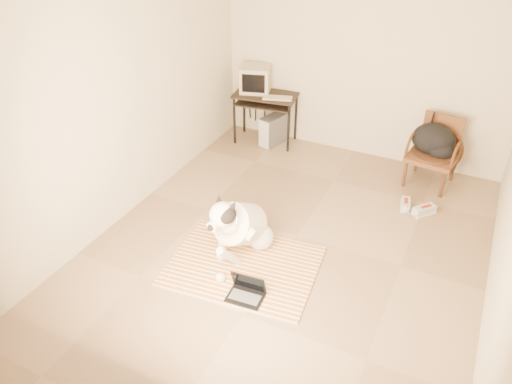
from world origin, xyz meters
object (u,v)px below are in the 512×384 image
Objects in this scene: laptop at (247,291)px; pc_tower at (274,130)px; backpack at (435,141)px; rattan_chair at (434,152)px; crt_monitor at (256,79)px; dog at (240,226)px; computer_desk at (265,101)px.

laptop is 3.25m from pc_tower.
pc_tower is 2.30m from backpack.
crt_monitor is at bearing 176.49° from rattan_chair.
rattan_chair is at bearing 67.91° from laptop.
crt_monitor is at bearing 170.67° from pc_tower.
rattan_chair reaches higher than backpack.
crt_monitor is (-1.42, 3.11, 0.86)m from laptop.
rattan_chair is at bearing 56.53° from dog.
pc_tower reaches higher than laptop.
computer_desk is at bearing 112.07° from laptop.
dog is 2.64m from computer_desk.
backpack is at bearing -2.52° from pc_tower.
pc_tower is at bearing 1.84° from computer_desk.
backpack is at bearing -3.39° from crt_monitor.
laptop is 3.53m from crt_monitor.
computer_desk is at bearing 177.74° from backpack.
pc_tower is at bearing 109.67° from laptop.
dog reaches higher than computer_desk.
backpack is at bearing 163.63° from rattan_chair.
rattan_chair is (1.20, 2.95, 0.37)m from laptop.
computer_desk is at bearing 177.60° from rattan_chair.
crt_monitor is (-0.18, 0.06, 0.29)m from computer_desk.
backpack reaches higher than pc_tower.
backpack reaches higher than laptop.
computer_desk is at bearing 109.44° from dog.
crt_monitor is 2.67m from rattan_chair.
dog is at bearing -122.99° from backpack.
backpack is at bearing 68.35° from laptop.
backpack is at bearing -2.26° from computer_desk.
laptop is 3.23m from backpack.
crt_monitor is at bearing 176.61° from backpack.
rattan_chair is (1.57, 2.37, 0.11)m from dog.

